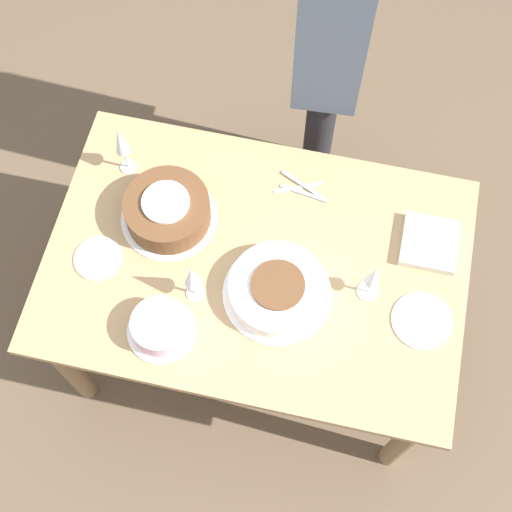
{
  "coord_description": "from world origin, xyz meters",
  "views": [
    {
      "loc": [
        -0.2,
        0.91,
        2.84
      ],
      "look_at": [
        0.0,
        0.0,
        0.77
      ],
      "focal_mm": 50.0,
      "sensor_mm": 36.0,
      "label": 1
    }
  ],
  "objects": [
    {
      "name": "wine_glass_extra",
      "position": [
        -0.37,
        0.02,
        0.84
      ],
      "size": [
        0.07,
        0.07,
        0.18
      ],
      "color": "silver",
      "rests_on": "dining_table"
    },
    {
      "name": "dessert_plate_left",
      "position": [
        -0.55,
        0.08,
        0.73
      ],
      "size": [
        0.19,
        0.19,
        0.01
      ],
      "color": "silver",
      "rests_on": "dining_table"
    },
    {
      "name": "wine_glass_near",
      "position": [
        0.16,
        0.15,
        0.86
      ],
      "size": [
        0.06,
        0.06,
        0.2
      ],
      "color": "silver",
      "rests_on": "dining_table"
    },
    {
      "name": "fork_pile",
      "position": [
        -0.09,
        -0.3,
        0.73
      ],
      "size": [
        0.19,
        0.09,
        0.01
      ],
      "color": "silver",
      "rests_on": "dining_table"
    },
    {
      "name": "dining_table",
      "position": [
        0.0,
        0.0,
        0.61
      ],
      "size": [
        1.36,
        0.91,
        0.72
      ],
      "color": "tan",
      "rests_on": "ground_plane"
    },
    {
      "name": "ground_plane",
      "position": [
        0.0,
        0.0,
        0.0
      ],
      "size": [
        12.0,
        12.0,
        0.0
      ],
      "primitive_type": "plane",
      "color": "brown"
    },
    {
      "name": "cake_back_decorated",
      "position": [
        0.24,
        0.29,
        0.76
      ],
      "size": [
        0.22,
        0.22,
        0.08
      ],
      "color": "white",
      "rests_on": "dining_table"
    },
    {
      "name": "napkin_stack",
      "position": [
        -0.54,
        -0.18,
        0.74
      ],
      "size": [
        0.18,
        0.19,
        0.03
      ],
      "color": "silver",
      "rests_on": "dining_table"
    },
    {
      "name": "person_cutting",
      "position": [
        -0.1,
        -0.75,
        1.02
      ],
      "size": [
        0.24,
        0.41,
        1.69
      ],
      "rotation": [
        0.0,
        0.0,
        1.63
      ],
      "color": "#232328",
      "rests_on": "ground_plane"
    },
    {
      "name": "cake_center_white",
      "position": [
        -0.09,
        0.09,
        0.76
      ],
      "size": [
        0.35,
        0.35,
        0.08
      ],
      "color": "white",
      "rests_on": "dining_table"
    },
    {
      "name": "wine_glass_far",
      "position": [
        0.51,
        -0.25,
        0.88
      ],
      "size": [
        0.06,
        0.06,
        0.23
      ],
      "color": "silver",
      "rests_on": "dining_table"
    },
    {
      "name": "dessert_plate_right",
      "position": [
        0.5,
        0.1,
        0.73
      ],
      "size": [
        0.16,
        0.16,
        0.01
      ],
      "color": "silver",
      "rests_on": "dining_table"
    },
    {
      "name": "cake_front_chocolate",
      "position": [
        0.32,
        -0.1,
        0.78
      ],
      "size": [
        0.32,
        0.32,
        0.12
      ],
      "color": "white",
      "rests_on": "dining_table"
    }
  ]
}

